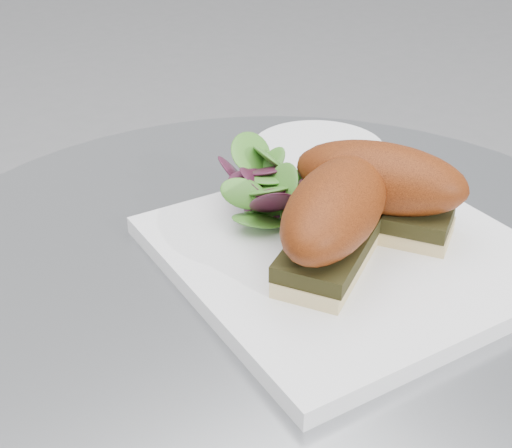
{
  "coord_description": "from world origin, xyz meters",
  "views": [
    {
      "loc": [
        -0.32,
        -0.39,
        1.07
      ],
      "look_at": [
        -0.01,
        0.03,
        0.77
      ],
      "focal_mm": 50.0,
      "sensor_mm": 36.0,
      "label": 1
    }
  ],
  "objects_px": {
    "plate": "(346,253)",
    "sandwich_right": "(379,187)",
    "sandwich_left": "(335,217)",
    "saucer": "(318,150)"
  },
  "relations": [
    {
      "from": "sandwich_left",
      "to": "saucer",
      "type": "bearing_deg",
      "value": 22.32
    },
    {
      "from": "saucer",
      "to": "plate",
      "type": "bearing_deg",
      "value": -124.53
    },
    {
      "from": "sandwich_right",
      "to": "saucer",
      "type": "xyz_separation_m",
      "value": [
        0.08,
        0.17,
        -0.05
      ]
    },
    {
      "from": "sandwich_left",
      "to": "sandwich_right",
      "type": "distance_m",
      "value": 0.07
    },
    {
      "from": "plate",
      "to": "sandwich_right",
      "type": "bearing_deg",
      "value": 7.88
    },
    {
      "from": "plate",
      "to": "sandwich_left",
      "type": "distance_m",
      "value": 0.06
    },
    {
      "from": "sandwich_left",
      "to": "sandwich_right",
      "type": "height_order",
      "value": "same"
    },
    {
      "from": "plate",
      "to": "sandwich_right",
      "type": "distance_m",
      "value": 0.06
    },
    {
      "from": "sandwich_right",
      "to": "plate",
      "type": "bearing_deg",
      "value": -112.86
    },
    {
      "from": "sandwich_left",
      "to": "sandwich_right",
      "type": "bearing_deg",
      "value": -15.79
    }
  ]
}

